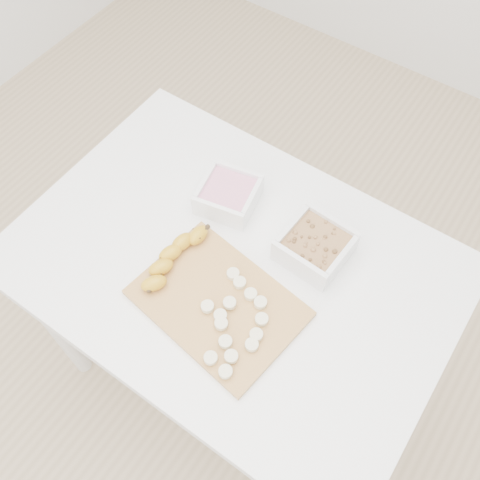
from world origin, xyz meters
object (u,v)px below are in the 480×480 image
Objects in this scene: banana at (173,258)px; bowl_granola at (315,246)px; cutting_board at (218,303)px; table at (233,282)px; bowl_yogurt at (228,194)px.

bowl_granola is at bearing 53.37° from banana.
banana reaches higher than cutting_board.
bowl_granola is 0.25m from cutting_board.
banana is (-0.11, -0.08, 0.13)m from table.
banana reaches higher than table.
table is 0.15m from cutting_board.
bowl_yogurt is at bearing 103.25° from banana.
bowl_granola is at bearing 42.16° from table.
table is at bearing -137.84° from bowl_granola.
bowl_granola reaches higher than cutting_board.
cutting_board is 0.14m from banana.
bowl_yogurt reaches higher than banana.
table is at bearing 108.27° from cutting_board.
cutting_board is at bearing -71.73° from table.
bowl_granola reaches higher than bowl_yogurt.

